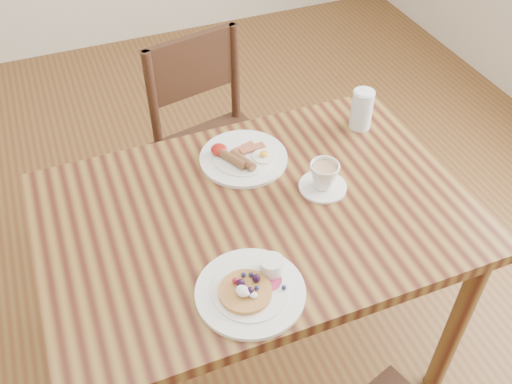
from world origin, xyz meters
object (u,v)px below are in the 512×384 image
dining_table (256,234)px  chair_far (214,141)px  pancake_plate (252,289)px  breakfast_plate (242,157)px  water_glass (362,110)px  teacup_saucer (324,178)px

dining_table → chair_far: 0.68m
pancake_plate → breakfast_plate: pancake_plate is taller
breakfast_plate → water_glass: water_glass is taller
dining_table → pancake_plate: bearing=-113.9°
pancake_plate → chair_far: bearing=77.7°
pancake_plate → water_glass: size_ratio=2.02×
chair_far → teacup_saucer: 0.72m
teacup_saucer → water_glass: (0.25, 0.22, 0.03)m
chair_far → water_glass: water_glass is taller
pancake_plate → water_glass: (0.57, 0.49, 0.05)m
dining_table → chair_far: chair_far is taller
dining_table → pancake_plate: 0.30m
pancake_plate → breakfast_plate: 0.50m
teacup_saucer → water_glass: 0.33m
dining_table → teacup_saucer: teacup_saucer is taller
breakfast_plate → teacup_saucer: 0.27m
pancake_plate → water_glass: water_glass is taller
dining_table → water_glass: size_ratio=8.98×
chair_far → pancake_plate: bearing=65.9°
pancake_plate → breakfast_plate: (0.16, 0.47, -0.00)m
chair_far → pancake_plate: (-0.20, -0.91, 0.27)m
pancake_plate → dining_table: bearing=66.1°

